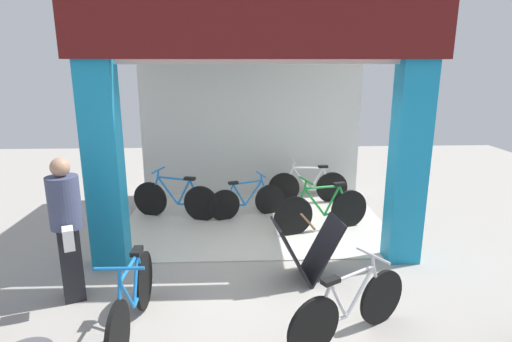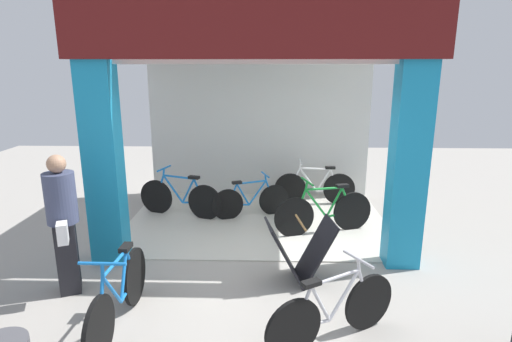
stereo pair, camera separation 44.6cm
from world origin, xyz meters
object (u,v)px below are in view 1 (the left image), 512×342
sandwich_board_sign (307,250)px  pedestrian_2 (67,227)px  bicycle_inside_0 (176,199)px  bicycle_inside_3 (308,186)px  bicycle_parked_0 (350,308)px  bicycle_inside_2 (247,201)px  bicycle_inside_1 (322,210)px  bicycle_parked_1 (132,302)px

sandwich_board_sign → pedestrian_2: size_ratio=0.54×
bicycle_inside_0 → sandwich_board_sign: bearing=-48.6°
bicycle_inside_3 → bicycle_parked_0: 4.37m
bicycle_parked_0 → bicycle_inside_2: bearing=105.3°
bicycle_inside_1 → bicycle_inside_2: size_ratio=1.18×
bicycle_inside_3 → bicycle_parked_0: bicycle_inside_3 is taller
bicycle_parked_1 → bicycle_inside_2: bearing=69.5°
bicycle_inside_0 → bicycle_parked_1: 3.39m
bicycle_inside_2 → sandwich_board_sign: bearing=-72.5°
bicycle_parked_0 → bicycle_parked_1: bicycle_parked_1 is taller
bicycle_inside_0 → bicycle_inside_2: bicycle_inside_0 is taller
pedestrian_2 → bicycle_inside_2: bearing=50.6°
bicycle_inside_1 → bicycle_inside_3: (0.01, 1.52, -0.02)m
bicycle_inside_2 → bicycle_inside_1: bearing=-30.2°
bicycle_inside_1 → bicycle_inside_3: 1.52m
bicycle_inside_3 → pedestrian_2: size_ratio=0.93×
bicycle_inside_2 → bicycle_inside_3: (1.27, 0.79, 0.03)m
bicycle_inside_0 → bicycle_parked_0: 4.24m
bicycle_inside_3 → bicycle_parked_0: size_ratio=1.17×
bicycle_parked_0 → pedestrian_2: pedestrian_2 is taller
bicycle_inside_1 → bicycle_inside_2: bicycle_inside_1 is taller
bicycle_inside_2 → bicycle_inside_0: bearing=180.0°
bicycle_inside_2 → bicycle_parked_1: bicycle_parked_1 is taller
sandwich_board_sign → pedestrian_2: (-2.90, -0.32, 0.50)m
sandwich_board_sign → bicycle_inside_1: bearing=71.8°
bicycle_inside_2 → pedestrian_2: size_ratio=0.81×
bicycle_inside_1 → pedestrian_2: size_ratio=0.95×
bicycle_inside_0 → bicycle_parked_0: (2.29, -3.57, -0.02)m
bicycle_inside_3 → pedestrian_2: bearing=-135.0°
pedestrian_2 → bicycle_inside_3: bearing=45.0°
bicycle_inside_3 → bicycle_parked_1: bicycle_parked_1 is taller
bicycle_parked_1 → sandwich_board_sign: bearing=28.2°
bicycle_inside_0 → bicycle_inside_2: bearing=-0.0°
bicycle_parked_0 → bicycle_inside_3: bearing=86.1°
bicycle_parked_1 → sandwich_board_sign: size_ratio=1.81×
bicycle_parked_0 → bicycle_inside_1: bearing=84.3°
bicycle_inside_1 → bicycle_parked_1: size_ratio=0.98×
bicycle_inside_2 → pedestrian_2: pedestrian_2 is taller
bicycle_inside_1 → bicycle_inside_3: bearing=89.5°
bicycle_inside_2 → bicycle_parked_0: 3.70m
bicycle_parked_0 → sandwich_board_sign: size_ratio=1.47×
bicycle_inside_1 → pedestrian_2: pedestrian_2 is taller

